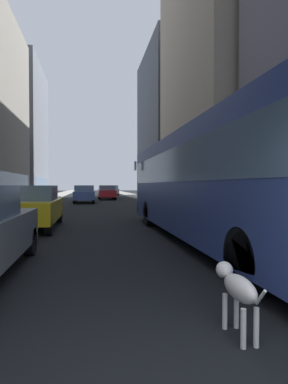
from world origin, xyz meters
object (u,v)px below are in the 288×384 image
car_red_coupe (107,192)px  transit_bus (210,180)px  car_black_suv (105,191)px  car_silver_sedan (112,190)px  car_blue_hatchback (84,194)px  car_yellow_taxi (32,207)px  dalmatian_dog (237,288)px

car_red_coupe → transit_bus: bearing=-86.5°
car_black_suv → car_silver_sedan: same height
car_black_suv → car_blue_hatchback: (-2.40, -11.03, 0.00)m
transit_bus → car_silver_sedan: transit_bus is taller
car_yellow_taxi → car_blue_hatchback: bearing=84.6°
car_yellow_taxi → dalmatian_dog: (3.71, -8.78, -0.31)m
car_silver_sedan → car_blue_hatchback: same height
transit_bus → car_blue_hatchback: size_ratio=2.42×
car_black_suv → car_yellow_taxi: same height
transit_bus → car_blue_hatchback: (-4.00, 20.38, -0.95)m
car_silver_sedan → car_yellow_taxi: (-5.60, -36.37, 0.00)m
car_silver_sedan → car_yellow_taxi: bearing=-98.8°
car_blue_hatchback → car_silver_sedan: bearing=78.4°
car_black_suv → transit_bus: bearing=-87.1°
car_black_suv → car_yellow_taxi: (-4.00, -27.97, 0.00)m
transit_bus → car_black_suv: 31.47m
car_black_suv → car_red_coupe: bearing=-90.0°
car_yellow_taxi → dalmatian_dog: 9.54m
transit_bus → car_blue_hatchback: transit_bus is taller
car_yellow_taxi → car_red_coupe: bearing=80.0°
transit_bus → car_yellow_taxi: size_ratio=2.72×
transit_bus → dalmatian_dog: bearing=-109.5°
car_red_coupe → dalmatian_dog: size_ratio=4.10×
car_silver_sedan → dalmatian_dog: size_ratio=4.15×
car_yellow_taxi → car_red_coupe: same height
car_red_coupe → car_silver_sedan: bearing=83.3°
car_silver_sedan → transit_bus: bearing=-90.0°
car_silver_sedan → car_yellow_taxi: same height
car_blue_hatchback → dalmatian_dog: (2.11, -25.73, -0.31)m
car_blue_hatchback → car_yellow_taxi: bearing=-95.4°
transit_bus → car_yellow_taxi: bearing=148.4°
car_black_suv → car_red_coupe: 5.31m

